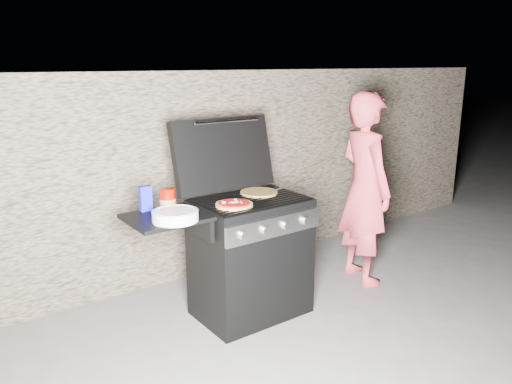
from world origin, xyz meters
TOP-DOWN VIEW (x-y plane):
  - ground at (0.00, 0.00)m, footprint 50.00×50.00m
  - stone_wall at (0.00, 1.05)m, footprint 8.00×0.35m
  - gas_grill at (-0.25, 0.00)m, footprint 1.34×0.79m
  - pizza_topped at (-0.21, -0.10)m, footprint 0.30×0.30m
  - pizza_plain at (0.13, 0.08)m, footprint 0.32×0.32m
  - sauce_jar at (-0.62, 0.07)m, footprint 0.11×0.11m
  - blue_carton at (-0.73, 0.18)m, footprint 0.08×0.05m
  - plate_stack at (-0.67, -0.13)m, footprint 0.36×0.36m
  - person at (1.15, -0.06)m, footprint 0.52×0.67m
  - tongs at (0.38, 0.00)m, footprint 0.39×0.06m

SIDE VIEW (x-z plane):
  - ground at x=0.00m, z-range 0.00..0.00m
  - gas_grill at x=-0.25m, z-range 0.00..0.91m
  - person at x=1.15m, z-range 0.00..1.64m
  - stone_wall at x=0.00m, z-range 0.00..1.80m
  - pizza_plain at x=0.13m, z-range 0.91..0.93m
  - pizza_topped at x=-0.21m, z-range 0.91..0.94m
  - plate_stack at x=-0.67m, z-range 0.90..0.97m
  - tongs at x=0.38m, z-range 0.91..0.99m
  - sauce_jar at x=-0.62m, z-range 0.90..1.06m
  - blue_carton at x=-0.73m, z-range 0.90..1.07m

